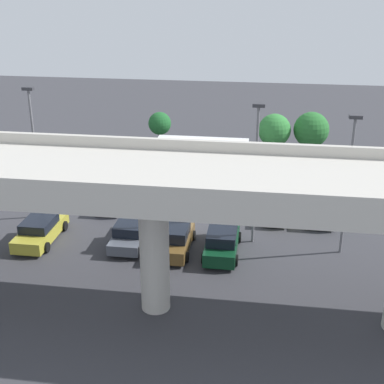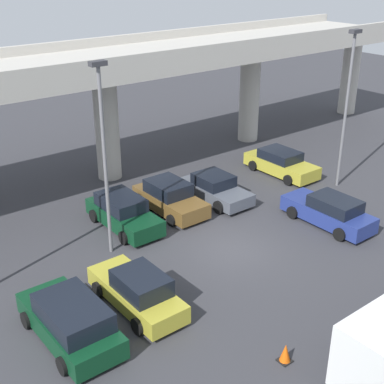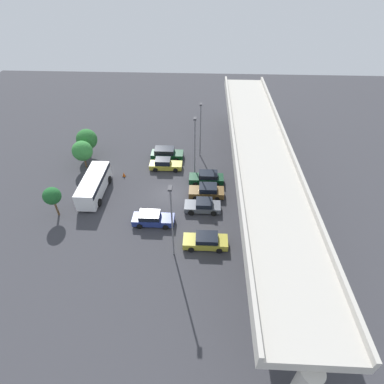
{
  "view_description": "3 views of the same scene",
  "coord_description": "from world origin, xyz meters",
  "px_view_note": "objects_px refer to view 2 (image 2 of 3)",
  "views": [
    {
      "loc": [
        -4.98,
        32.97,
        15.34
      ],
      "look_at": [
        -0.27,
        0.42,
        1.89
      ],
      "focal_mm": 50.0,
      "sensor_mm": 36.0,
      "label": 1
    },
    {
      "loc": [
        -14.66,
        -15.66,
        12.58
      ],
      "look_at": [
        0.38,
        3.46,
        1.57
      ],
      "focal_mm": 50.0,
      "sensor_mm": 36.0,
      "label": 2
    },
    {
      "loc": [
        30.02,
        4.53,
        24.78
      ],
      "look_at": [
        1.08,
        3.19,
        1.3
      ],
      "focal_mm": 28.0,
      "sensor_mm": 36.0,
      "label": 3
    }
  ],
  "objects_px": {
    "parked_car_0": "(71,321)",
    "parked_car_6": "(281,163)",
    "parked_car_1": "(138,291)",
    "parked_car_5": "(329,211)",
    "lamp_post_by_overpass": "(104,148)",
    "traffic_cone": "(285,353)",
    "lamp_post_near_aisle": "(347,100)",
    "parked_car_3": "(170,198)",
    "parked_car_4": "(215,189)",
    "parked_car_2": "(123,213)"
  },
  "relations": [
    {
      "from": "parked_car_0",
      "to": "parked_car_6",
      "type": "bearing_deg",
      "value": -70.32
    },
    {
      "from": "parked_car_1",
      "to": "parked_car_5",
      "type": "bearing_deg",
      "value": -90.71
    },
    {
      "from": "parked_car_5",
      "to": "parked_car_6",
      "type": "bearing_deg",
      "value": -26.56
    },
    {
      "from": "lamp_post_by_overpass",
      "to": "traffic_cone",
      "type": "height_order",
      "value": "lamp_post_by_overpass"
    },
    {
      "from": "lamp_post_near_aisle",
      "to": "parked_car_3",
      "type": "bearing_deg",
      "value": 160.94
    },
    {
      "from": "parked_car_5",
      "to": "lamp_post_by_overpass",
      "type": "height_order",
      "value": "lamp_post_by_overpass"
    },
    {
      "from": "parked_car_4",
      "to": "parked_car_5",
      "type": "distance_m",
      "value": 6.3
    },
    {
      "from": "parked_car_2",
      "to": "parked_car_6",
      "type": "height_order",
      "value": "parked_car_2"
    },
    {
      "from": "parked_car_1",
      "to": "parked_car_6",
      "type": "relative_size",
      "value": 0.98
    },
    {
      "from": "traffic_cone",
      "to": "lamp_post_by_overpass",
      "type": "bearing_deg",
      "value": 95.24
    },
    {
      "from": "parked_car_1",
      "to": "lamp_post_by_overpass",
      "type": "bearing_deg",
      "value": -16.99
    },
    {
      "from": "traffic_cone",
      "to": "parked_car_0",
      "type": "bearing_deg",
      "value": 133.16
    },
    {
      "from": "parked_car_6",
      "to": "lamp_post_near_aisle",
      "type": "relative_size",
      "value": 0.54
    },
    {
      "from": "lamp_post_near_aisle",
      "to": "traffic_cone",
      "type": "relative_size",
      "value": 12.65
    },
    {
      "from": "parked_car_1",
      "to": "parked_car_5",
      "type": "height_order",
      "value": "parked_car_1"
    },
    {
      "from": "parked_car_4",
      "to": "parked_car_6",
      "type": "bearing_deg",
      "value": 94.0
    },
    {
      "from": "parked_car_6",
      "to": "lamp_post_near_aisle",
      "type": "distance_m",
      "value": 5.67
    },
    {
      "from": "parked_car_0",
      "to": "traffic_cone",
      "type": "distance_m",
      "value": 7.46
    },
    {
      "from": "parked_car_6",
      "to": "parked_car_0",
      "type": "bearing_deg",
      "value": -70.32
    },
    {
      "from": "lamp_post_near_aisle",
      "to": "lamp_post_by_overpass",
      "type": "xyz_separation_m",
      "value": [
        -14.3,
        1.61,
        -0.11
      ]
    },
    {
      "from": "parked_car_3",
      "to": "parked_car_0",
      "type": "bearing_deg",
      "value": -54.79
    },
    {
      "from": "parked_car_0",
      "to": "parked_car_4",
      "type": "height_order",
      "value": "parked_car_0"
    },
    {
      "from": "parked_car_5",
      "to": "lamp_post_near_aisle",
      "type": "bearing_deg",
      "value": -56.92
    },
    {
      "from": "parked_car_0",
      "to": "lamp_post_near_aisle",
      "type": "distance_m",
      "value": 19.19
    },
    {
      "from": "parked_car_0",
      "to": "lamp_post_by_overpass",
      "type": "bearing_deg",
      "value": -43.2
    },
    {
      "from": "parked_car_4",
      "to": "parked_car_5",
      "type": "xyz_separation_m",
      "value": [
        2.57,
        -5.75,
        0.05
      ]
    },
    {
      "from": "traffic_cone",
      "to": "parked_car_1",
      "type": "bearing_deg",
      "value": 111.8
    },
    {
      "from": "lamp_post_near_aisle",
      "to": "traffic_cone",
      "type": "bearing_deg",
      "value": -148.29
    },
    {
      "from": "parked_car_0",
      "to": "parked_car_1",
      "type": "bearing_deg",
      "value": -87.26
    },
    {
      "from": "parked_car_3",
      "to": "parked_car_5",
      "type": "xyz_separation_m",
      "value": [
        5.32,
        -6.2,
        -0.02
      ]
    },
    {
      "from": "parked_car_5",
      "to": "lamp_post_near_aisle",
      "type": "height_order",
      "value": "lamp_post_near_aisle"
    },
    {
      "from": "parked_car_2",
      "to": "parked_car_3",
      "type": "xyz_separation_m",
      "value": [
        2.86,
        0.03,
        -0.01
      ]
    },
    {
      "from": "parked_car_0",
      "to": "parked_car_2",
      "type": "relative_size",
      "value": 1.04
    },
    {
      "from": "parked_car_6",
      "to": "traffic_cone",
      "type": "distance_m",
      "value": 16.74
    },
    {
      "from": "parked_car_2",
      "to": "lamp_post_near_aisle",
      "type": "height_order",
      "value": "lamp_post_near_aisle"
    },
    {
      "from": "parked_car_0",
      "to": "parked_car_6",
      "type": "height_order",
      "value": "parked_car_0"
    },
    {
      "from": "parked_car_0",
      "to": "parked_car_5",
      "type": "relative_size",
      "value": 1.01
    },
    {
      "from": "parked_car_3",
      "to": "lamp_post_near_aisle",
      "type": "relative_size",
      "value": 0.51
    },
    {
      "from": "parked_car_5",
      "to": "parked_car_6",
      "type": "relative_size",
      "value": 1.01
    },
    {
      "from": "parked_car_3",
      "to": "lamp_post_near_aisle",
      "type": "xyz_separation_m",
      "value": [
        9.7,
        -3.35,
        4.38
      ]
    },
    {
      "from": "parked_car_5",
      "to": "parked_car_6",
      "type": "height_order",
      "value": "parked_car_5"
    },
    {
      "from": "parked_car_1",
      "to": "parked_car_3",
      "type": "relative_size",
      "value": 1.04
    },
    {
      "from": "parked_car_5",
      "to": "parked_car_6",
      "type": "distance_m",
      "value": 6.87
    },
    {
      "from": "parked_car_5",
      "to": "parked_car_3",
      "type": "bearing_deg",
      "value": 40.65
    },
    {
      "from": "lamp_post_near_aisle",
      "to": "traffic_cone",
      "type": "distance_m",
      "value": 16.46
    },
    {
      "from": "parked_car_1",
      "to": "parked_car_0",
      "type": "bearing_deg",
      "value": 92.74
    },
    {
      "from": "parked_car_0",
      "to": "parked_car_1",
      "type": "distance_m",
      "value": 2.87
    },
    {
      "from": "parked_car_0",
      "to": "parked_car_5",
      "type": "height_order",
      "value": "parked_car_0"
    },
    {
      "from": "parked_car_4",
      "to": "lamp_post_by_overpass",
      "type": "xyz_separation_m",
      "value": [
        -7.35,
        -1.29,
        4.34
      ]
    },
    {
      "from": "traffic_cone",
      "to": "parked_car_5",
      "type": "bearing_deg",
      "value": 31.04
    }
  ]
}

